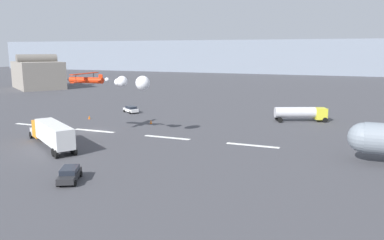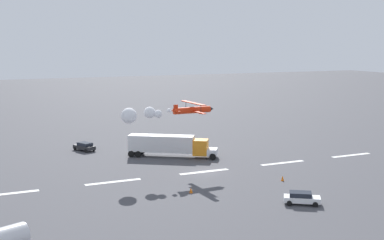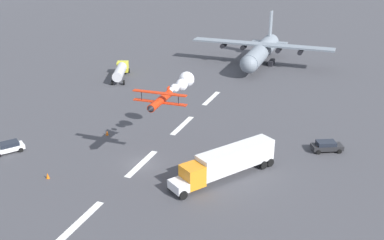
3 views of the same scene
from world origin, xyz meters
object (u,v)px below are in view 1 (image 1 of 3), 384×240
semi_truck_orange (51,133)px  followme_car_yellow (70,174)px  traffic_cone_near (89,117)px  fuel_tanker_truck (301,113)px  stunt_biplane_red (119,82)px  traffic_cone_far (151,122)px  airport_staff_sedan (131,109)px

semi_truck_orange → followme_car_yellow: 16.45m
followme_car_yellow → traffic_cone_near: followme_car_yellow is taller
fuel_tanker_truck → stunt_biplane_red: bearing=-136.5°
semi_truck_orange → traffic_cone_far: 21.69m
fuel_tanker_truck → airport_staff_sedan: bearing=-175.0°
followme_car_yellow → traffic_cone_far: 32.67m
semi_truck_orange → traffic_cone_far: semi_truck_orange is taller
fuel_tanker_truck → semi_truck_orange: bearing=-133.2°
stunt_biplane_red → semi_truck_orange: size_ratio=1.07×
stunt_biplane_red → semi_truck_orange: stunt_biplane_red is taller
stunt_biplane_red → followme_car_yellow: bearing=-73.0°
stunt_biplane_red → traffic_cone_far: size_ratio=20.14×
followme_car_yellow → airport_staff_sedan: 45.11m
stunt_biplane_red → semi_truck_orange: (-5.95, -9.29, -6.92)m
fuel_tanker_truck → followme_car_yellow: fuel_tanker_truck is taller
fuel_tanker_truck → traffic_cone_near: (-40.83, -13.16, -1.38)m
traffic_cone_near → airport_staff_sedan: bearing=68.2°
followme_car_yellow → traffic_cone_far: bearing=102.1°
semi_truck_orange → followme_car_yellow: size_ratio=3.03×
traffic_cone_near → traffic_cone_far: 14.21m
semi_truck_orange → airport_staff_sedan: 31.18m
followme_car_yellow → airport_staff_sedan: bearing=112.2°
airport_staff_sedan → traffic_cone_far: size_ratio=6.12×
semi_truck_orange → traffic_cone_near: (-8.88, 20.84, -1.76)m
fuel_tanker_truck → followme_car_yellow: bearing=-113.7°
semi_truck_orange → followme_car_yellow: semi_truck_orange is taller
stunt_biplane_red → followme_car_yellow: size_ratio=3.23×
traffic_cone_far → semi_truck_orange: bearing=-104.3°
airport_staff_sedan → traffic_cone_far: (10.24, -9.81, -0.44)m
followme_car_yellow → traffic_cone_near: size_ratio=6.24×
fuel_tanker_truck → airport_staff_sedan: (-36.86, -3.24, -0.94)m
stunt_biplane_red → followme_car_yellow: (6.20, -20.29, -8.24)m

